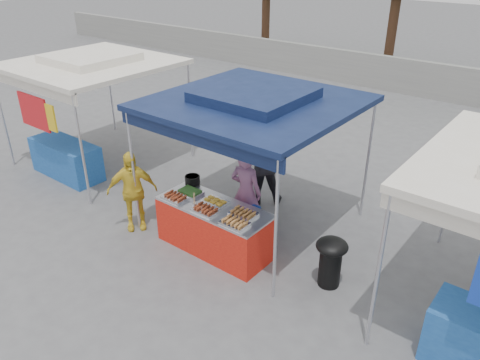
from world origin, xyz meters
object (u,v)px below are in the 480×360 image
Objects in this scene: vendor_table at (215,227)px; wok_burner at (331,258)px; vendor_woman at (246,192)px; cooking_pot at (192,180)px; helper_man at (262,161)px; customer_person at (132,191)px.

vendor_table is 2.43× the size of wok_burner.
vendor_table is 0.86m from vendor_woman.
helper_man is (0.46, 1.51, -0.05)m from cooking_pot.
vendor_table reaches higher than wok_burner.
wok_burner is 2.83m from helper_man.
helper_man is at bearing -76.65° from vendor_woman.
wok_burner is 0.51× the size of vendor_woman.
cooking_pot is 1.00m from vendor_woman.
vendor_table is 1.31× the size of customer_person.
customer_person reaches higher than vendor_table.
vendor_woman is 2.05m from customer_person.
customer_person is at bearing -166.10° from vendor_table.
vendor_woman reaches higher than wok_burner.
customer_person reaches higher than cooking_pot.
wok_burner is at bearing -38.42° from customer_person.
vendor_table is 1.03m from cooking_pot.
helper_man is (-0.36, 1.87, 0.46)m from vendor_table.
customer_person is at bearing 22.49° from helper_man.
vendor_woman is 1.19m from helper_man.
customer_person is (-0.79, -0.75, -0.17)m from cooking_pot.
wok_burner is at bearing 159.69° from vendor_woman.
cooking_pot is (-0.82, 0.36, 0.50)m from vendor_table.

